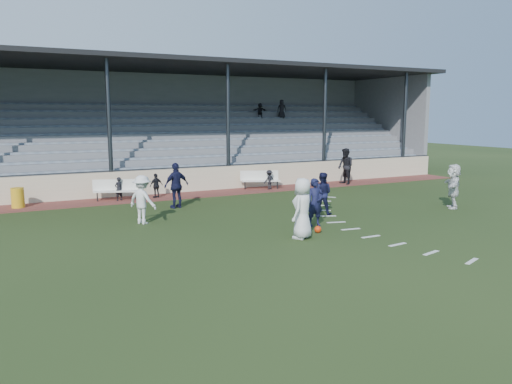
# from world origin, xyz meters

# --- Properties ---
(ground) EXTENTS (90.00, 90.00, 0.00)m
(ground) POSITION_xyz_m (0.00, 0.00, 0.00)
(ground) COLOR #223214
(ground) RESTS_ON ground
(cinder_track) EXTENTS (34.00, 2.00, 0.02)m
(cinder_track) POSITION_xyz_m (0.00, 10.50, 0.01)
(cinder_track) COLOR brown
(cinder_track) RESTS_ON ground
(retaining_wall) EXTENTS (34.00, 0.18, 1.20)m
(retaining_wall) POSITION_xyz_m (0.00, 11.55, 0.60)
(retaining_wall) COLOR beige
(retaining_wall) RESTS_ON ground
(bench_left) EXTENTS (2.02, 1.07, 0.95)m
(bench_left) POSITION_xyz_m (-3.04, 10.50, 0.58)
(bench_left) COLOR white
(bench_left) RESTS_ON cinder_track
(bench_right) EXTENTS (2.01, 1.15, 0.95)m
(bench_right) POSITION_xyz_m (4.40, 10.73, 0.58)
(bench_right) COLOR white
(bench_right) RESTS_ON cinder_track
(trash_bin) EXTENTS (0.52, 0.52, 0.83)m
(trash_bin) POSITION_xyz_m (-7.06, 10.54, 0.44)
(trash_bin) COLOR gold
(trash_bin) RESTS_ON cinder_track
(football) EXTENTS (0.23, 0.23, 0.23)m
(football) POSITION_xyz_m (1.64, 1.22, 0.11)
(football) COLOR red
(football) RESTS_ON ground
(player_white_lead) EXTENTS (1.12, 1.04, 1.92)m
(player_white_lead) POSITION_xyz_m (0.79, 0.84, 0.96)
(player_white_lead) COLOR silver
(player_white_lead) RESTS_ON ground
(player_navy_lead) EXTENTS (0.64, 0.44, 1.67)m
(player_navy_lead) POSITION_xyz_m (2.13, 2.14, 0.84)
(player_navy_lead) COLOR #131534
(player_navy_lead) RESTS_ON ground
(player_navy_mid) EXTENTS (1.01, 1.00, 1.65)m
(player_navy_mid) POSITION_xyz_m (3.50, 3.74, 0.82)
(player_navy_mid) COLOR #131534
(player_navy_mid) RESTS_ON ground
(player_white_wing) EXTENTS (1.17, 1.29, 1.74)m
(player_white_wing) POSITION_xyz_m (-3.16, 5.19, 0.87)
(player_white_wing) COLOR silver
(player_white_wing) RESTS_ON ground
(player_navy_wing) EXTENTS (1.18, 0.69, 1.89)m
(player_navy_wing) POSITION_xyz_m (-1.14, 7.58, 0.95)
(player_navy_wing) COLOR #131534
(player_navy_wing) RESTS_ON ground
(player_white_back) EXTENTS (1.54, 1.65, 1.84)m
(player_white_back) POSITION_xyz_m (9.13, 2.39, 0.92)
(player_white_back) COLOR silver
(player_white_back) RESTS_ON ground
(official) EXTENTS (0.80, 1.01, 2.00)m
(official) POSITION_xyz_m (9.42, 10.14, 1.02)
(official) COLOR black
(official) RESTS_ON cinder_track
(sub_left_near) EXTENTS (0.46, 0.39, 1.06)m
(sub_left_near) POSITION_xyz_m (-2.94, 10.39, 0.55)
(sub_left_near) COLOR black
(sub_left_near) RESTS_ON cinder_track
(sub_left_far) EXTENTS (0.72, 0.45, 1.14)m
(sub_left_far) POSITION_xyz_m (-1.21, 10.41, 0.59)
(sub_left_far) COLOR black
(sub_left_far) RESTS_ON cinder_track
(sub_right) EXTENTS (0.71, 0.50, 1.00)m
(sub_right) POSITION_xyz_m (4.73, 10.35, 0.52)
(sub_right) COLOR black
(sub_right) RESTS_ON cinder_track
(grandstand) EXTENTS (34.60, 9.00, 6.61)m
(grandstand) POSITION_xyz_m (0.01, 16.26, 2.20)
(grandstand) COLOR gray
(grandstand) RESTS_ON ground
(penalty_arc) EXTENTS (3.89, 14.63, 0.01)m
(penalty_arc) POSITION_xyz_m (4.12, 0.00, 0.01)
(penalty_arc) COLOR silver
(penalty_arc) RESTS_ON ground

